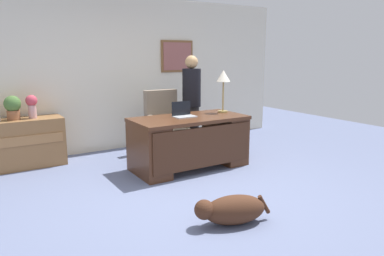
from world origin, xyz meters
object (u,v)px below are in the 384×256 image
object	(u,v)px
armchair	(165,125)
dog_toy_ball	(230,202)
desk	(190,141)
dog_lying	(231,210)
credenza	(12,144)
person_standing	(192,103)
potted_plant	(13,107)
vase_with_flowers	(32,105)
desk_lamp	(223,79)
laptop	(183,113)

from	to	relation	value
armchair	dog_toy_ball	distance (m)	2.48
desk	dog_lying	world-z (taller)	desk
credenza	person_standing	world-z (taller)	person_standing
desk	person_standing	distance (m)	1.07
armchair	dog_lying	distance (m)	2.87
potted_plant	dog_toy_ball	xyz separation A→B (m)	(1.86, -2.82, -0.90)
vase_with_flowers	dog_toy_ball	distance (m)	3.37
desk_lamp	potted_plant	size ratio (longest dim) A/B	1.86
person_standing	dog_toy_ball	bearing A→B (deg)	-111.59
desk	desk_lamp	xyz separation A→B (m)	(0.70, 0.13, 0.89)
person_standing	dog_lying	world-z (taller)	person_standing
dog_lying	desk_lamp	xyz separation A→B (m)	(1.32, 1.92, 1.16)
armchair	laptop	size ratio (longest dim) A/B	3.40
credenza	dog_lying	world-z (taller)	credenza
person_standing	potted_plant	size ratio (longest dim) A/B	4.66
person_standing	desk	bearing A→B (deg)	-123.22
potted_plant	person_standing	bearing A→B (deg)	-11.79
person_standing	desk_lamp	distance (m)	0.84
dog_toy_ball	laptop	bearing A→B (deg)	79.00
desk	laptop	world-z (taller)	laptop
desk_lamp	dog_toy_ball	distance (m)	2.27
armchair	vase_with_flowers	size ratio (longest dim) A/B	3.08
person_standing	potted_plant	xyz separation A→B (m)	(-2.75, 0.57, 0.07)
desk_lamp	dog_toy_ball	bearing A→B (deg)	-124.06
desk	vase_with_flowers	size ratio (longest dim) A/B	4.82
laptop	dog_toy_ball	xyz separation A→B (m)	(-0.30, -1.53, -0.79)
potted_plant	credenza	bearing A→B (deg)	-178.64
armchair	vase_with_flowers	distance (m)	2.14
armchair	laptop	world-z (taller)	armchair
laptop	desk_lamp	bearing A→B (deg)	2.11
person_standing	dog_lying	xyz separation A→B (m)	(-1.15, -2.61, -0.71)
credenza	laptop	xyz separation A→B (m)	(2.22, -1.29, 0.46)
credenza	dog_lying	size ratio (longest dim) A/B	1.84
desk	vase_with_flowers	world-z (taller)	vase_with_flowers
armchair	vase_with_flowers	xyz separation A→B (m)	(-2.05, 0.42, 0.46)
desk	dog_lying	distance (m)	1.92
person_standing	laptop	xyz separation A→B (m)	(-0.59, -0.72, -0.03)
credenza	dog_lying	distance (m)	3.60
desk_lamp	vase_with_flowers	bearing A→B (deg)	154.59
dog_lying	dog_toy_ball	world-z (taller)	dog_lying
desk_lamp	armchair	bearing A→B (deg)	125.78
credenza	potted_plant	world-z (taller)	potted_plant
dog_toy_ball	potted_plant	bearing A→B (deg)	123.40
laptop	dog_toy_ball	bearing A→B (deg)	-101.00
laptop	credenza	bearing A→B (deg)	149.87
dog_lying	laptop	world-z (taller)	laptop
vase_with_flowers	potted_plant	distance (m)	0.26
dog_lying	dog_toy_ball	size ratio (longest dim) A/B	8.90
dog_lying	desk_lamp	world-z (taller)	desk_lamp
desk_lamp	potted_plant	xyz separation A→B (m)	(-2.92, 1.26, -0.38)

